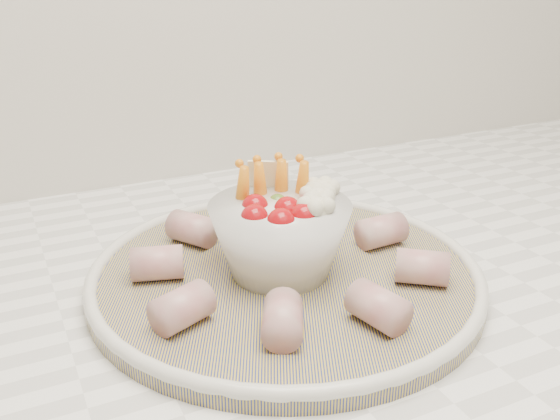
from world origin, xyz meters
name	(u,v)px	position (x,y,z in m)	size (l,w,h in m)	color
serving_platter	(285,273)	(-0.14, 1.42, 0.93)	(0.47, 0.47, 0.02)	navy
veggie_bowl	(281,233)	(-0.15, 1.42, 0.97)	(0.13, 0.13, 0.10)	silver
cured_meat_rolls	(285,254)	(-0.14, 1.42, 0.95)	(0.27, 0.28, 0.03)	#A84C52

